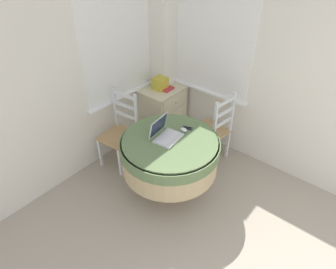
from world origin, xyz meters
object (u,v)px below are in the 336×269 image
Objects in this scene: dining_chair_near_back_window at (120,132)px; corner_cabinet at (163,111)px; cell_phone at (187,128)px; book_on_cabinet at (164,88)px; laptop at (165,134)px; storage_box at (160,83)px; dining_chair_near_right_window at (213,130)px; computer_mouse at (184,130)px; round_dining_table at (170,152)px.

dining_chair_near_back_window is 1.32× the size of corner_cabinet.
book_on_cabinet is (0.61, 0.85, -0.01)m from cell_phone.
laptop reaches higher than storage_box.
storage_box is (0.56, 0.89, 0.06)m from cell_phone.
laptop is 0.30m from cell_phone.
dining_chair_near_right_window reaches higher than storage_box.
dining_chair_near_back_window is at bearing 105.77° from cell_phone.
book_on_cabinet is (0.01, -0.03, 0.39)m from corner_cabinet.
computer_mouse is 0.65× the size of cell_phone.
computer_mouse is at bearing -21.84° from laptop.
laptop is 0.87m from dining_chair_near_back_window.
storage_box is (0.01, 0.91, 0.38)m from dining_chair_near_right_window.
dining_chair_near_back_window is 1.00× the size of dining_chair_near_right_window.
cell_phone reaches higher than book_on_cabinet.
storage_box is 0.81× the size of book_on_cabinet.
computer_mouse is (0.22, -0.02, 0.19)m from round_dining_table.
corner_cabinet is 0.46m from storage_box.
storage_box is at bearing 57.69° from cell_phone.
laptop is at bearing -93.09° from dining_chair_near_back_window.
computer_mouse is 0.37× the size of book_on_cabinet.
cell_phone is (0.29, -0.02, 0.18)m from round_dining_table.
dining_chair_near_back_window is at bearing 101.33° from computer_mouse.
laptop is 2.60× the size of cell_phone.
corner_cabinet is at bearing -23.89° from storage_box.
dining_chair_near_right_window is 0.92m from book_on_cabinet.
round_dining_table is at bearing -134.26° from storage_box.
cell_phone is 0.96m from dining_chair_near_back_window.
corner_cabinet is 4.10× the size of storage_box.
dining_chair_near_right_window reaches higher than round_dining_table.
cell_phone is 0.64m from dining_chair_near_right_window.
dining_chair_near_back_window reaches higher than cell_phone.
dining_chair_near_back_window reaches higher than round_dining_table.
dining_chair_near_back_window is (-0.25, 0.87, -0.32)m from cell_phone.
dining_chair_near_right_window is 0.90m from corner_cabinet.
storage_box is at bearing 54.61° from computer_mouse.
round_dining_table is 0.29m from computer_mouse.
dining_chair_near_right_window is at bearing -1.56° from computer_mouse.
dining_chair_near_right_window is at bearing -2.35° from round_dining_table.
laptop is at bearing 158.16° from computer_mouse.
round_dining_table is 0.23m from laptop.
laptop is 1.27m from corner_cabinet.
book_on_cabinet is at bearing 40.48° from laptop.
dining_chair_near_right_window is 4.37× the size of book_on_cabinet.
dining_chair_near_back_window is 0.84m from corner_cabinet.
cell_phone is 1.13m from corner_cabinet.
dining_chair_near_back_window reaches higher than corner_cabinet.
storage_box is at bearing 45.74° from round_dining_table.
round_dining_table is at bearing -92.88° from dining_chair_near_back_window.
cell_phone is 0.17× the size of corner_cabinet.
round_dining_table is 1.09× the size of dining_chair_near_back_window.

